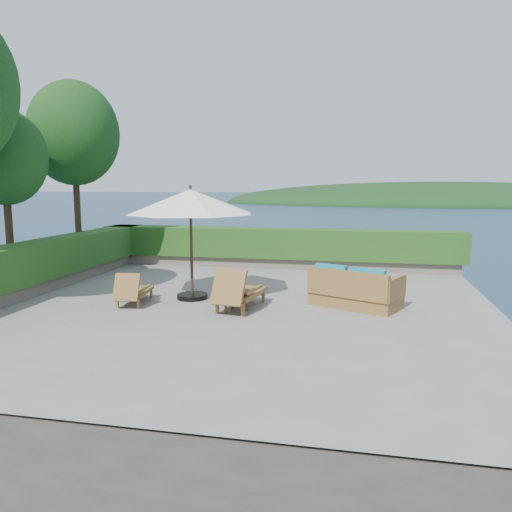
% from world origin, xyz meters
% --- Properties ---
extents(ground, '(12.00, 12.00, 0.00)m').
position_xyz_m(ground, '(0.00, 0.00, 0.00)').
color(ground, gray).
rests_on(ground, ground).
extents(foundation, '(12.00, 12.00, 3.00)m').
position_xyz_m(foundation, '(0.00, 0.00, -1.55)').
color(foundation, '#5A5147').
rests_on(foundation, ocean).
extents(ocean, '(600.00, 600.00, 0.00)m').
position_xyz_m(ocean, '(0.00, 0.00, -3.00)').
color(ocean, '#172F48').
rests_on(ocean, ground).
extents(offshore_island, '(126.00, 57.60, 12.60)m').
position_xyz_m(offshore_island, '(25.00, 140.00, -3.00)').
color(offshore_island, black).
rests_on(offshore_island, ocean).
extents(planter_wall_far, '(12.00, 0.60, 0.36)m').
position_xyz_m(planter_wall_far, '(0.00, 5.60, 0.18)').
color(planter_wall_far, gray).
rests_on(planter_wall_far, ground).
extents(planter_wall_left, '(0.60, 12.00, 0.36)m').
position_xyz_m(planter_wall_left, '(-5.60, 0.00, 0.18)').
color(planter_wall_left, gray).
rests_on(planter_wall_left, ground).
extents(hedge_far, '(12.40, 0.90, 1.00)m').
position_xyz_m(hedge_far, '(0.00, 5.60, 0.85)').
color(hedge_far, '#174313').
rests_on(hedge_far, planter_wall_far).
extents(hedge_left, '(0.90, 12.40, 1.00)m').
position_xyz_m(hedge_left, '(-5.60, 0.00, 0.85)').
color(hedge_left, '#174313').
rests_on(hedge_left, planter_wall_left).
extents(tree_mid, '(2.20, 2.20, 4.83)m').
position_xyz_m(tree_mid, '(-6.40, 0.50, 3.55)').
color(tree_mid, '#402D18').
rests_on(tree_mid, ground).
extents(tree_far, '(2.80, 2.80, 6.03)m').
position_xyz_m(tree_far, '(-6.00, 3.20, 4.40)').
color(tree_far, '#402D18').
rests_on(tree_far, ground).
extents(patio_umbrella, '(3.67, 3.67, 2.85)m').
position_xyz_m(patio_umbrella, '(-1.29, 0.54, 2.41)').
color(patio_umbrella, black).
rests_on(patio_umbrella, ground).
extents(lounge_left, '(0.76, 1.49, 0.82)m').
position_xyz_m(lounge_left, '(-2.49, -0.31, 0.34)').
color(lounge_left, olive).
rests_on(lounge_left, ground).
extents(lounge_right, '(0.99, 1.87, 1.03)m').
position_xyz_m(lounge_right, '(0.12, -0.30, 0.43)').
color(lounge_right, olive).
rests_on(lounge_right, ground).
extents(side_table, '(0.53, 0.53, 0.50)m').
position_xyz_m(side_table, '(0.12, -0.51, 0.41)').
color(side_table, brown).
rests_on(side_table, ground).
extents(wicker_loveseat, '(2.28, 1.81, 1.00)m').
position_xyz_m(wicker_loveseat, '(2.72, 0.50, 0.39)').
color(wicker_loveseat, olive).
rests_on(wicker_loveseat, ground).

